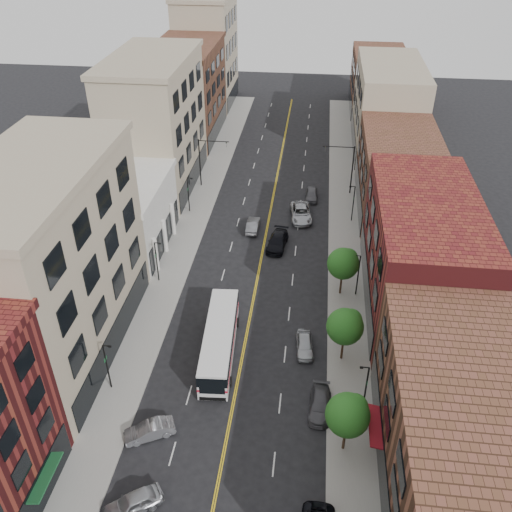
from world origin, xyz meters
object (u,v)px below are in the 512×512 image
at_px(car_lane_b, 301,213).
at_px(car_angle_a, 133,503).
at_px(car_lane_a, 277,241).
at_px(car_lane_behind, 253,225).
at_px(car_parked_mid, 320,405).
at_px(car_parked_far, 305,345).
at_px(car_lane_c, 312,194).
at_px(car_angle_b, 150,430).
at_px(city_bus, 220,339).

bearing_deg(car_lane_b, car_angle_a, -110.29).
bearing_deg(car_lane_a, car_lane_behind, 140.66).
height_order(car_parked_mid, car_parked_far, car_parked_far).
height_order(car_parked_mid, car_lane_behind, car_lane_behind).
bearing_deg(car_lane_a, car_angle_a, -94.78).
bearing_deg(car_lane_a, car_lane_c, 80.62).
distance_m(car_angle_b, car_lane_behind, 33.15).
height_order(city_bus, car_lane_behind, city_bus).
height_order(car_parked_mid, car_lane_c, car_lane_c).
bearing_deg(car_lane_c, car_lane_behind, -127.70).
relative_size(car_angle_a, car_parked_far, 1.07).
bearing_deg(city_bus, car_lane_c, 72.98).
distance_m(car_parked_mid, car_lane_b, 32.48).
bearing_deg(car_parked_far, car_angle_a, -128.49).
bearing_deg(car_lane_behind, car_angle_b, 81.89).
xyz_separation_m(car_angle_a, car_lane_c, (11.10, 48.53, -0.02)).
relative_size(car_lane_a, car_lane_c, 1.26).
xyz_separation_m(car_lane_behind, car_lane_b, (6.04, 3.73, 0.11)).
bearing_deg(car_parked_far, car_lane_a, 97.41).
xyz_separation_m(car_angle_b, car_parked_far, (11.98, 11.36, 0.01)).
height_order(car_parked_mid, car_lane_b, car_lane_b).
relative_size(car_angle_a, car_parked_mid, 0.97).
xyz_separation_m(car_parked_far, car_lane_c, (-0.30, 30.94, 0.03)).
bearing_deg(car_lane_b, car_lane_c, 70.23).
bearing_deg(city_bus, car_parked_far, 6.19).
xyz_separation_m(car_parked_far, car_lane_b, (-1.56, 25.24, 0.14)).
relative_size(car_lane_a, car_lane_b, 0.90).
xyz_separation_m(car_lane_behind, car_lane_c, (7.30, 9.43, 0.01)).
xyz_separation_m(car_lane_a, car_lane_b, (2.55, 7.38, 0.05)).
height_order(car_angle_a, car_parked_mid, car_angle_a).
distance_m(city_bus, car_lane_b, 27.40).
bearing_deg(city_bus, car_lane_behind, 85.41).
xyz_separation_m(city_bus, car_lane_behind, (0.36, 22.89, -1.09)).
relative_size(car_parked_mid, car_lane_a, 0.84).
bearing_deg(city_bus, car_angle_a, -105.69).
bearing_deg(car_lane_b, car_angle_b, -113.24).
relative_size(car_angle_b, car_parked_mid, 0.92).
height_order(car_lane_a, car_lane_c, car_lane_a).
xyz_separation_m(car_angle_a, car_parked_mid, (13.00, 10.50, -0.09)).
distance_m(car_lane_behind, car_lane_b, 7.11).
distance_m(car_parked_far, car_lane_behind, 22.81).
height_order(car_angle_a, car_parked_far, car_angle_a).
distance_m(car_angle_b, car_parked_mid, 14.23).
height_order(city_bus, car_lane_c, city_bus).
xyz_separation_m(car_parked_far, car_lane_a, (-4.11, 17.86, 0.08)).
height_order(car_lane_behind, car_lane_b, car_lane_b).
height_order(car_angle_a, car_angle_b, car_angle_a).
relative_size(car_parked_far, car_lane_a, 0.76).
xyz_separation_m(car_angle_b, car_lane_behind, (4.38, 32.86, 0.04)).
xyz_separation_m(car_parked_mid, car_parked_far, (-1.60, 7.09, 0.04)).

